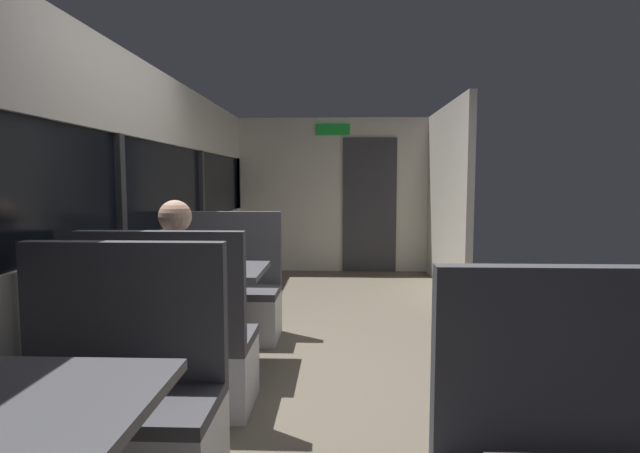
% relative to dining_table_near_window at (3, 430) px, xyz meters
% --- Properties ---
extents(ground_plane, '(3.30, 9.20, 0.02)m').
position_rel_dining_table_near_window_xyz_m(ground_plane, '(0.89, 2.09, -0.65)').
color(ground_plane, '#665B4C').
extents(carriage_window_panel_left, '(0.09, 8.48, 2.30)m').
position_rel_dining_table_near_window_xyz_m(carriage_window_panel_left, '(-0.56, 2.09, 0.47)').
color(carriage_window_panel_left, beige).
rests_on(carriage_window_panel_left, ground_plane).
extents(carriage_end_bulkhead, '(2.90, 0.11, 2.30)m').
position_rel_dining_table_near_window_xyz_m(carriage_end_bulkhead, '(0.95, 6.28, 0.50)').
color(carriage_end_bulkhead, beige).
rests_on(carriage_end_bulkhead, ground_plane).
extents(carriage_aisle_panel_right, '(0.08, 2.40, 2.30)m').
position_rel_dining_table_near_window_xyz_m(carriage_aisle_panel_right, '(2.34, 5.09, 0.51)').
color(carriage_aisle_panel_right, beige).
rests_on(carriage_aisle_panel_right, ground_plane).
extents(dining_table_near_window, '(0.90, 0.70, 0.74)m').
position_rel_dining_table_near_window_xyz_m(dining_table_near_window, '(0.00, 0.00, 0.00)').
color(dining_table_near_window, '#9E9EA3').
rests_on(dining_table_near_window, ground_plane).
extents(bench_near_window_facing_entry, '(0.95, 0.50, 1.10)m').
position_rel_dining_table_near_window_xyz_m(bench_near_window_facing_entry, '(0.00, 0.70, -0.31)').
color(bench_near_window_facing_entry, silver).
rests_on(bench_near_window_facing_entry, ground_plane).
extents(dining_table_mid_window, '(0.90, 0.70, 0.74)m').
position_rel_dining_table_near_window_xyz_m(dining_table_mid_window, '(0.00, 2.22, 0.00)').
color(dining_table_mid_window, '#9E9EA3').
rests_on(dining_table_mid_window, ground_plane).
extents(bench_mid_window_facing_end, '(0.95, 0.50, 1.10)m').
position_rel_dining_table_near_window_xyz_m(bench_mid_window_facing_end, '(0.00, 1.52, -0.31)').
color(bench_mid_window_facing_end, silver).
rests_on(bench_mid_window_facing_end, ground_plane).
extents(bench_mid_window_facing_entry, '(0.95, 0.50, 1.10)m').
position_rel_dining_table_near_window_xyz_m(bench_mid_window_facing_entry, '(0.00, 2.92, -0.31)').
color(bench_mid_window_facing_entry, silver).
rests_on(bench_mid_window_facing_entry, ground_plane).
extents(seated_passenger, '(0.47, 0.55, 1.26)m').
position_rel_dining_table_near_window_xyz_m(seated_passenger, '(0.00, 1.60, -0.10)').
color(seated_passenger, '#26262D').
rests_on(seated_passenger, ground_plane).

